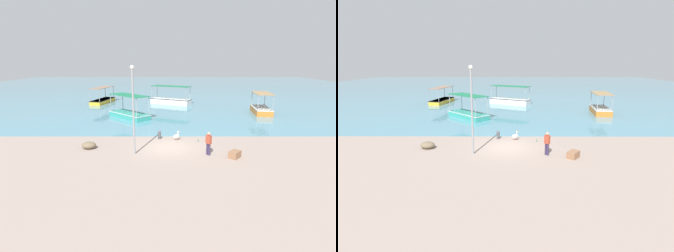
{
  "view_description": "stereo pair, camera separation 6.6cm",
  "coord_description": "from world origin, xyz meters",
  "views": [
    {
      "loc": [
        -0.01,
        -19.45,
        6.53
      ],
      "look_at": [
        -0.08,
        3.24,
        0.91
      ],
      "focal_mm": 28.0,
      "sensor_mm": 36.0,
      "label": 1
    },
    {
      "loc": [
        0.06,
        -19.45,
        6.53
      ],
      "look_at": [
        -0.08,
        3.24,
        0.91
      ],
      "focal_mm": 28.0,
      "sensor_mm": 36.0,
      "label": 2
    }
  ],
  "objects": [
    {
      "name": "ground",
      "position": [
        0.0,
        0.0,
        0.0
      ],
      "size": [
        120.0,
        120.0,
        0.0
      ],
      "primitive_type": "plane",
      "color": "gray"
    },
    {
      "name": "harbor_water",
      "position": [
        0.0,
        48.0,
        0.0
      ],
      "size": [
        110.0,
        90.0,
        0.0
      ],
      "primitive_type": "cube",
      "color": "teal",
      "rests_on": "ground"
    },
    {
      "name": "fishing_boat_outer",
      "position": [
        0.44,
        21.3,
        0.59
      ],
      "size": [
        6.53,
        4.57,
        2.81
      ],
      "color": "white",
      "rests_on": "harbor_water"
    },
    {
      "name": "fishing_boat_center",
      "position": [
        11.98,
        13.76,
        0.55
      ],
      "size": [
        2.63,
        5.16,
        2.63
      ],
      "color": "orange",
      "rests_on": "harbor_water"
    },
    {
      "name": "fishing_boat_near_right",
      "position": [
        -4.6,
        11.02,
        0.51
      ],
      "size": [
        5.39,
        5.43,
        2.71
      ],
      "color": "teal",
      "rests_on": "harbor_water"
    },
    {
      "name": "fishing_boat_near_left",
      "position": [
        -10.49,
        22.36,
        0.49
      ],
      "size": [
        2.97,
        5.99,
        2.51
      ],
      "color": "gold",
      "rests_on": "harbor_water"
    },
    {
      "name": "pelican",
      "position": [
        0.7,
        1.84,
        0.38
      ],
      "size": [
        0.74,
        0.52,
        0.8
      ],
      "color": "#E0997A",
      "rests_on": "ground"
    },
    {
      "name": "lamp_post",
      "position": [
        -2.43,
        -1.5,
        3.5
      ],
      "size": [
        0.28,
        0.28,
        6.28
      ],
      "color": "gray",
      "rests_on": "ground"
    },
    {
      "name": "mooring_bollard",
      "position": [
        -0.75,
        2.3,
        0.39
      ],
      "size": [
        0.27,
        0.27,
        0.73
      ],
      "color": "#47474C",
      "rests_on": "ground"
    },
    {
      "name": "fisherman_standing",
      "position": [
        2.87,
        -1.71,
        0.91
      ],
      "size": [
        0.43,
        0.45,
        1.69
      ],
      "color": "#362C4D",
      "rests_on": "ground"
    },
    {
      "name": "net_pile",
      "position": [
        -6.09,
        -0.31,
        0.27
      ],
      "size": [
        1.09,
        0.93,
        0.53
      ],
      "primitive_type": "ellipsoid",
      "color": "#73624A",
      "rests_on": "ground"
    },
    {
      "name": "cargo_crate",
      "position": [
        4.63,
        -2.28,
        0.24
      ],
      "size": [
        1.04,
        1.07,
        0.49
      ],
      "primitive_type": "cube",
      "rotation": [
        0.0,
        0.0,
        0.88
      ],
      "color": "#936648",
      "rests_on": "ground"
    },
    {
      "name": "glass_bottle",
      "position": [
        2.49,
        1.4,
        0.11
      ],
      "size": [
        0.07,
        0.07,
        0.27
      ],
      "color": "#3F7F4C",
      "rests_on": "ground"
    }
  ]
}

